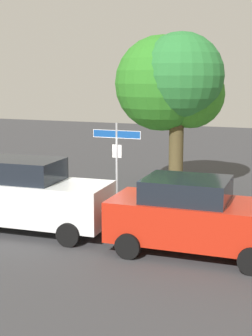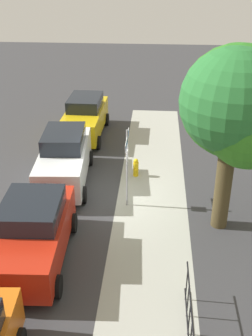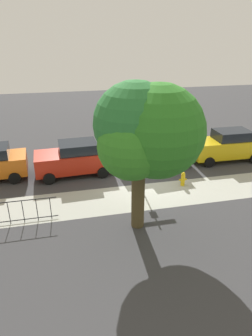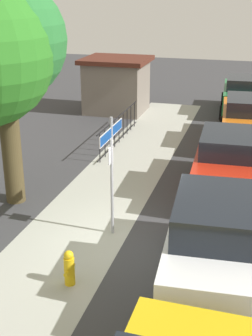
{
  "view_description": "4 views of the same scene",
  "coord_description": "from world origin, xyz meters",
  "px_view_note": "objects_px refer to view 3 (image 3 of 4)",
  "views": [
    {
      "loc": [
        6.41,
        -13.65,
        4.37
      ],
      "look_at": [
        0.48,
        0.83,
        1.45
      ],
      "focal_mm": 51.91,
      "sensor_mm": 36.0,
      "label": 1
    },
    {
      "loc": [
        13.26,
        1.33,
        8.26
      ],
      "look_at": [
        0.59,
        0.38,
        1.66
      ],
      "focal_mm": 44.46,
      "sensor_mm": 36.0,
      "label": 2
    },
    {
      "loc": [
        4.17,
        13.83,
        7.41
      ],
      "look_at": [
        1.18,
        0.6,
        1.33
      ],
      "focal_mm": 31.88,
      "sensor_mm": 36.0,
      "label": 3
    },
    {
      "loc": [
        -9.39,
        -2.73,
        5.75
      ],
      "look_at": [
        -0.2,
        -0.1,
        1.99
      ],
      "focal_mm": 49.94,
      "sensor_mm": 36.0,
      "label": 4
    }
  ],
  "objects_px": {
    "car_yellow": "(227,145)",
    "car_white": "(155,150)",
    "street_sign": "(142,151)",
    "shade_tree": "(145,132)",
    "car_red": "(75,158)",
    "fire_hydrant": "(183,179)"
  },
  "relations": [
    {
      "from": "car_white",
      "to": "car_red",
      "type": "relative_size",
      "value": 1.05
    },
    {
      "from": "car_white",
      "to": "fire_hydrant",
      "type": "bearing_deg",
      "value": 99.74
    },
    {
      "from": "street_sign",
      "to": "shade_tree",
      "type": "xyz_separation_m",
      "value": [
        0.83,
        3.36,
        2.08
      ]
    },
    {
      "from": "car_yellow",
      "to": "car_white",
      "type": "xyz_separation_m",
      "value": [
        4.8,
        -0.03,
        0.06
      ]
    },
    {
      "from": "car_red",
      "to": "fire_hydrant",
      "type": "bearing_deg",
      "value": 150.82
    },
    {
      "from": "street_sign",
      "to": "fire_hydrant",
      "type": "height_order",
      "value": "street_sign"
    },
    {
      "from": "car_white",
      "to": "fire_hydrant",
      "type": "relative_size",
      "value": 5.95
    },
    {
      "from": "shade_tree",
      "to": "car_white",
      "type": "bearing_deg",
      "value": -112.01
    },
    {
      "from": "street_sign",
      "to": "car_yellow",
      "type": "xyz_separation_m",
      "value": [
        -6.38,
        -2.57,
        -1.1
      ]
    },
    {
      "from": "shade_tree",
      "to": "car_red",
      "type": "bearing_deg",
      "value": -68.01
    },
    {
      "from": "shade_tree",
      "to": "car_yellow",
      "type": "bearing_deg",
      "value": -140.57
    },
    {
      "from": "shade_tree",
      "to": "car_white",
      "type": "relative_size",
      "value": 1.29
    },
    {
      "from": "shade_tree",
      "to": "fire_hydrant",
      "type": "distance_m",
      "value": 5.82
    },
    {
      "from": "shade_tree",
      "to": "car_yellow",
      "type": "distance_m",
      "value": 9.86
    },
    {
      "from": "car_yellow",
      "to": "car_red",
      "type": "relative_size",
      "value": 1.03
    },
    {
      "from": "car_yellow",
      "to": "car_red",
      "type": "bearing_deg",
      "value": 0.86
    },
    {
      "from": "street_sign",
      "to": "car_yellow",
      "type": "height_order",
      "value": "street_sign"
    },
    {
      "from": "street_sign",
      "to": "fire_hydrant",
      "type": "relative_size",
      "value": 3.81
    },
    {
      "from": "fire_hydrant",
      "to": "shade_tree",
      "type": "bearing_deg",
      "value": 45.6
    },
    {
      "from": "street_sign",
      "to": "car_white",
      "type": "distance_m",
      "value": 3.22
    },
    {
      "from": "street_sign",
      "to": "car_yellow",
      "type": "bearing_deg",
      "value": -158.08
    },
    {
      "from": "street_sign",
      "to": "fire_hydrant",
      "type": "distance_m",
      "value": 2.84
    }
  ]
}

